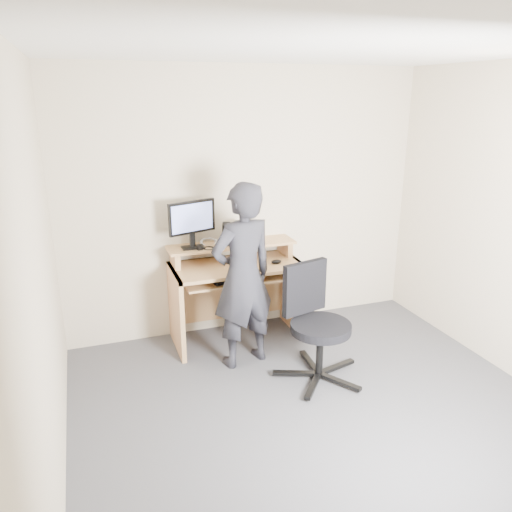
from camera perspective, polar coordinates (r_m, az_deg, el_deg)
ground at (r=3.80m, az=7.93°, el=-18.32°), size 3.50×3.50×0.00m
back_wall at (r=4.78m, az=-1.06°, el=6.08°), size 3.50×0.02×2.50m
ceiling at (r=3.08m, az=10.08°, el=22.62°), size 3.50×3.50×0.02m
desk at (r=4.72m, az=-2.46°, el=-3.01°), size 1.20×0.60×0.91m
monitor at (r=4.48m, az=-7.32°, el=4.08°), size 0.45×0.17×0.44m
external_drive at (r=4.61m, az=-3.40°, el=2.54°), size 0.11×0.15×0.20m
travel_mug at (r=4.63m, az=-1.95°, el=2.60°), size 0.10×0.10×0.20m
smartphone at (r=4.69m, az=0.30°, el=1.62°), size 0.10×0.14×0.01m
charger at (r=4.49m, az=-6.45°, el=0.91°), size 0.05×0.05×0.03m
headphones at (r=4.69m, az=-5.45°, el=1.60°), size 0.17×0.17×0.06m
keyboard at (r=4.51m, az=-2.43°, el=-2.40°), size 0.49×0.27×0.03m
mouse at (r=4.59m, az=2.33°, el=-0.66°), size 0.10×0.07×0.04m
office_chair at (r=4.09m, az=6.76°, el=-7.14°), size 0.74×0.72×0.93m
person at (r=4.15m, az=-1.52°, el=-2.35°), size 0.66×0.51×1.59m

